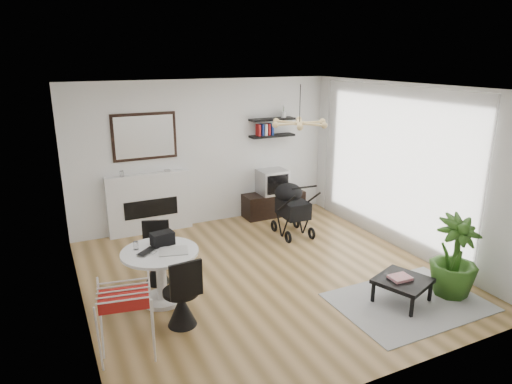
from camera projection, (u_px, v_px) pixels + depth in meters
name	position (u px, v px, depth m)	size (l,w,h in m)	color
floor	(265.00, 275.00, 6.71)	(5.00, 5.00, 0.00)	brown
ceiling	(266.00, 87.00, 5.94)	(5.00, 5.00, 0.00)	white
wall_back	(205.00, 153.00, 8.48)	(5.00, 5.00, 0.00)	white
wall_left	(74.00, 213.00, 5.29)	(5.00, 5.00, 0.00)	white
wall_right	(403.00, 168.00, 7.37)	(5.00, 5.00, 0.00)	white
sheer_curtain	(390.00, 166.00, 7.50)	(0.04, 3.60, 2.60)	white
fireplace	(149.00, 196.00, 8.15)	(1.50, 0.17, 2.16)	white
shelf_lower	(272.00, 136.00, 8.86)	(0.90, 0.25, 0.04)	black
shelf_upper	(272.00, 119.00, 8.76)	(0.90, 0.25, 0.04)	black
pendant_lamp	(299.00, 123.00, 6.65)	(0.90, 0.90, 0.10)	tan
tv_console	(274.00, 204.00, 9.17)	(1.24, 0.43, 0.47)	black
crt_tv	(272.00, 182.00, 9.01)	(0.54, 0.48, 0.48)	#ADADAF
dining_table	(161.00, 268.00, 5.86)	(0.98, 0.98, 0.72)	white
laptop	(150.00, 252.00, 5.71)	(0.29, 0.19, 0.02)	black
black_bag	(162.00, 239.00, 5.95)	(0.29, 0.17, 0.17)	black
newspaper	(174.00, 251.00, 5.77)	(0.36, 0.30, 0.01)	silver
drinking_glass	(136.00, 246.00, 5.82)	(0.06, 0.06, 0.10)	white
chair_far	(157.00, 264.00, 6.43)	(0.45, 0.46, 0.87)	black
chair_near	(182.00, 304.00, 5.38)	(0.43, 0.44, 0.90)	black
drying_rack	(126.00, 323.00, 4.71)	(0.64, 0.61, 0.84)	white
stroller	(291.00, 211.00, 8.14)	(0.56, 0.86, 1.02)	black
rug	(409.00, 302.00, 5.96)	(1.90, 1.37, 0.01)	#A9A9A9
coffee_table	(403.00, 282.00, 5.89)	(0.80, 0.80, 0.32)	black
magazines	(400.00, 278.00, 5.88)	(0.27, 0.21, 0.04)	#CB3248
potted_plant	(455.00, 257.00, 6.01)	(0.62, 0.62, 1.10)	#2D5A19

